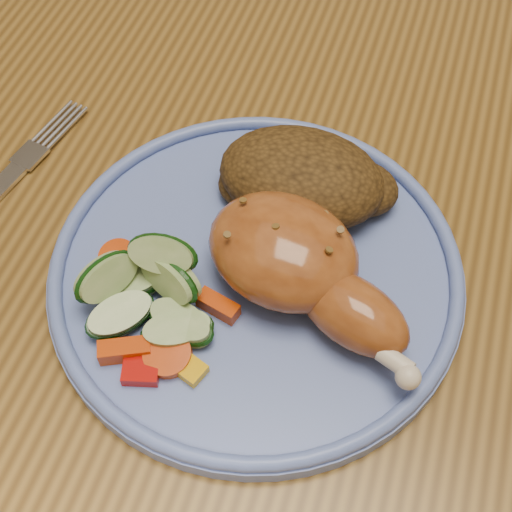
% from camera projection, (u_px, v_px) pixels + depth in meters
% --- Properties ---
extents(ground, '(4.00, 4.00, 0.00)m').
position_uv_depth(ground, '(327.00, 502.00, 1.14)').
color(ground, '#50371B').
rests_on(ground, ground).
extents(dining_table, '(0.90, 1.40, 0.75)m').
position_uv_depth(dining_table, '(394.00, 279.00, 0.58)').
color(dining_table, brown).
rests_on(dining_table, ground).
extents(chair_far, '(0.42, 0.42, 0.91)m').
position_uv_depth(chair_far, '(459.00, 3.00, 1.06)').
color(chair_far, '#4C2D16').
rests_on(chair_far, ground).
extents(plate, '(0.28, 0.28, 0.01)m').
position_uv_depth(plate, '(256.00, 273.00, 0.48)').
color(plate, '#566CB4').
rests_on(plate, dining_table).
extents(plate_rim, '(0.28, 0.28, 0.01)m').
position_uv_depth(plate_rim, '(256.00, 264.00, 0.47)').
color(plate_rim, '#566CB4').
rests_on(plate_rim, plate).
extents(chicken_leg, '(0.16, 0.12, 0.05)m').
position_uv_depth(chicken_leg, '(300.00, 265.00, 0.45)').
color(chicken_leg, '#9C5120').
rests_on(chicken_leg, plate).
extents(rice_pilaf, '(0.13, 0.08, 0.05)m').
position_uv_depth(rice_pilaf, '(305.00, 179.00, 0.49)').
color(rice_pilaf, '#482F12').
rests_on(rice_pilaf, plate).
extents(vegetable_pile, '(0.11, 0.10, 0.05)m').
position_uv_depth(vegetable_pile, '(149.00, 299.00, 0.45)').
color(vegetable_pile, '#A50A05').
rests_on(vegetable_pile, plate).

